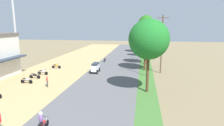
% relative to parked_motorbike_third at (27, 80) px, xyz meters
% --- Properties ---
extents(parked_motorbike_third, '(1.80, 0.54, 0.94)m').
position_rel_parked_motorbike_third_xyz_m(parked_motorbike_third, '(0.00, 0.00, 0.00)').
color(parked_motorbike_third, black).
rests_on(parked_motorbike_third, dirt_shoulder).
extents(parked_motorbike_fourth, '(1.80, 0.54, 0.94)m').
position_rel_parked_motorbike_third_xyz_m(parked_motorbike_fourth, '(-0.26, 2.51, 0.00)').
color(parked_motorbike_fourth, black).
rests_on(parked_motorbike_fourth, dirt_shoulder).
extents(parked_motorbike_fifth, '(1.80, 0.54, 0.94)m').
position_rel_parked_motorbike_third_xyz_m(parked_motorbike_fifth, '(-0.20, 4.78, 0.00)').
color(parked_motorbike_fifth, black).
rests_on(parked_motorbike_fifth, dirt_shoulder).
extents(parked_motorbike_sixth, '(1.80, 0.54, 0.94)m').
position_rel_parked_motorbike_third_xyz_m(parked_motorbike_sixth, '(-0.07, 9.57, 0.00)').
color(parked_motorbike_sixth, black).
rests_on(parked_motorbike_sixth, dirt_shoulder).
extents(pedestrian_on_shoulder, '(0.35, 0.42, 1.62)m').
position_rel_parked_motorbike_third_xyz_m(pedestrian_on_shoulder, '(3.62, -0.98, 0.41)').
color(pedestrian_on_shoulder, '#33333D').
rests_on(pedestrian_on_shoulder, dirt_shoulder).
extents(median_tree_nearest, '(4.77, 4.77, 8.82)m').
position_rel_parked_motorbike_third_xyz_m(median_tree_nearest, '(16.62, -0.68, 5.93)').
color(median_tree_nearest, '#4C351E').
rests_on(median_tree_nearest, median_strip).
extents(median_tree_second, '(4.55, 4.55, 8.34)m').
position_rel_parked_motorbike_third_xyz_m(median_tree_second, '(16.40, 10.86, 5.07)').
color(median_tree_second, '#4C351E').
rests_on(median_tree_second, median_strip).
extents(median_tree_third, '(3.97, 3.97, 8.21)m').
position_rel_parked_motorbike_third_xyz_m(median_tree_third, '(16.72, 16.35, 5.57)').
color(median_tree_third, '#4C351E').
rests_on(median_tree_third, median_strip).
extents(median_tree_fourth, '(2.82, 2.82, 8.69)m').
position_rel_parked_motorbike_third_xyz_m(median_tree_fourth, '(16.58, 24.93, 6.30)').
color(median_tree_fourth, '#4C351E').
rests_on(median_tree_fourth, median_strip).
extents(median_tree_fifth, '(4.64, 4.64, 10.84)m').
position_rel_parked_motorbike_third_xyz_m(median_tree_fifth, '(16.68, 32.30, 7.34)').
color(median_tree_fifth, '#4C351E').
rests_on(median_tree_fifth, median_strip).
extents(streetlamp_near, '(3.16, 0.20, 7.22)m').
position_rel_parked_motorbike_third_xyz_m(streetlamp_near, '(16.72, 6.92, 3.70)').
color(streetlamp_near, gray).
rests_on(streetlamp_near, median_strip).
extents(streetlamp_mid, '(3.16, 0.20, 7.84)m').
position_rel_parked_motorbike_third_xyz_m(streetlamp_mid, '(16.72, 20.54, 4.02)').
color(streetlamp_mid, gray).
rests_on(streetlamp_mid, median_strip).
extents(utility_pole_near, '(1.80, 0.20, 9.79)m').
position_rel_parked_motorbike_third_xyz_m(utility_pole_near, '(19.09, 9.49, 4.54)').
color(utility_pole_near, brown).
rests_on(utility_pole_near, ground).
extents(car_van_white, '(1.19, 2.41, 1.67)m').
position_rel_parked_motorbike_third_xyz_m(car_van_white, '(7.99, 7.62, 0.47)').
color(car_van_white, silver).
rests_on(car_van_white, road_strip).
extents(motorbike_foreground_rider, '(0.54, 1.80, 1.66)m').
position_rel_parked_motorbike_third_xyz_m(motorbike_foreground_rider, '(8.49, -11.03, 0.30)').
color(motorbike_foreground_rider, black).
rests_on(motorbike_foreground_rider, road_strip).
extents(motorbike_ahead_second, '(0.54, 1.80, 0.94)m').
position_rel_parked_motorbike_third_xyz_m(motorbike_ahead_second, '(7.63, 17.82, 0.02)').
color(motorbike_ahead_second, black).
rests_on(motorbike_ahead_second, road_strip).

